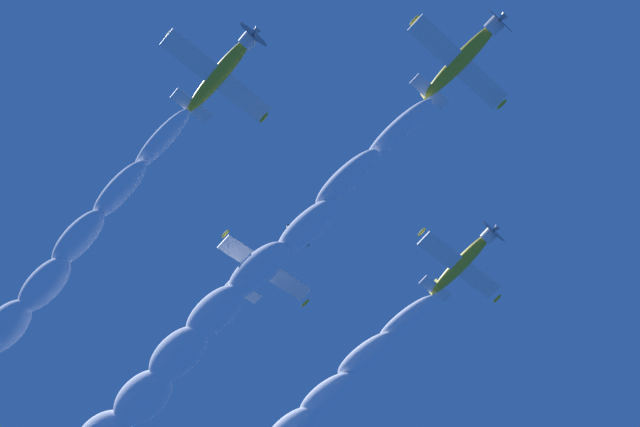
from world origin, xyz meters
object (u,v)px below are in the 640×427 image
Objects in this scene: airplane_lead at (463,58)px; airplane_slot_tail at (270,264)px; airplane_left_wingman at (464,261)px; airplane_right_wingman at (222,72)px.

airplane_slot_tail is at bearing 132.41° from airplane_lead.
airplane_left_wingman is 1.00× the size of airplane_slot_tail.
airplane_lead reaches higher than airplane_right_wingman.
airplane_slot_tail is at bearing -175.19° from airplane_left_wingman.
airplane_lead is 23.23m from airplane_slot_tail.
airplane_lead is 1.00× the size of airplane_right_wingman.
airplane_slot_tail is (-16.34, -1.37, -1.10)m from airplane_left_wingman.
airplane_left_wingman is (0.70, 18.49, 2.51)m from airplane_lead.
airplane_right_wingman is 17.41m from airplane_slot_tail.
airplane_lead is 0.99× the size of airplane_left_wingman.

